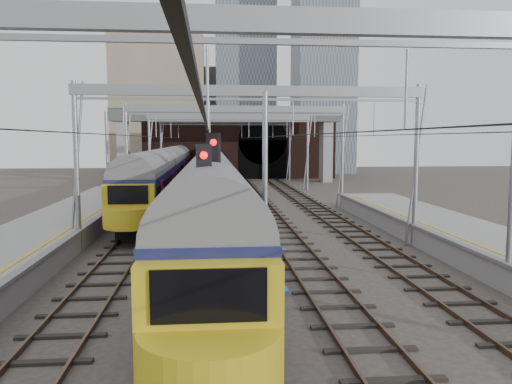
{
  "coord_description": "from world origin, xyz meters",
  "views": [
    {
      "loc": [
        -1.95,
        -15.91,
        5.3
      ],
      "look_at": [
        0.53,
        11.53,
        2.4
      ],
      "focal_mm": 35.0,
      "sensor_mm": 36.0,
      "label": 1
    }
  ],
  "objects": [
    {
      "name": "train_second",
      "position": [
        -6.0,
        39.11,
        2.38
      ],
      "size": [
        2.63,
        60.76,
        4.58
      ],
      "color": "black",
      "rests_on": "ground"
    },
    {
      "name": "equip_cover_b",
      "position": [
        -1.5,
        8.57,
        0.05
      ],
      "size": [
        0.88,
        0.7,
        0.09
      ],
      "primitive_type": "cube",
      "rotation": [
        0.0,
        0.0,
        0.19
      ],
      "color": "blue",
      "rests_on": "ground"
    },
    {
      "name": "equip_cover_c",
      "position": [
        1.18,
        7.33,
        0.04
      ],
      "size": [
        0.85,
        0.66,
        0.09
      ],
      "primitive_type": "cube",
      "rotation": [
        0.0,
        0.0,
        0.18
      ],
      "color": "blue",
      "rests_on": "ground"
    },
    {
      "name": "retaining_wall",
      "position": [
        1.4,
        51.93,
        4.33
      ],
      "size": [
        28.0,
        2.75,
        9.0
      ],
      "color": "black",
      "rests_on": "ground"
    },
    {
      "name": "overhead_line",
      "position": [
        0.0,
        21.49,
        6.57
      ],
      "size": [
        16.8,
        80.0,
        8.0
      ],
      "color": "gray",
      "rests_on": "ground"
    },
    {
      "name": "tracks",
      "position": [
        0.0,
        15.0,
        0.02
      ],
      "size": [
        14.4,
        80.0,
        0.22
      ],
      "color": "#4C3828",
      "rests_on": "ground"
    },
    {
      "name": "city_skyline",
      "position": [
        2.73,
        70.48,
        17.09
      ],
      "size": [
        37.5,
        27.5,
        60.0
      ],
      "color": "tan",
      "rests_on": "ground"
    },
    {
      "name": "equip_cover_a",
      "position": [
        0.19,
        1.11,
        0.06
      ],
      "size": [
        1.03,
        0.81,
        0.11
      ],
      "primitive_type": "cube",
      "rotation": [
        0.0,
        0.0,
        0.17
      ],
      "color": "blue",
      "rests_on": "ground"
    },
    {
      "name": "signal_near_left",
      "position": [
        -2.12,
        -3.71,
        3.24
      ],
      "size": [
        0.38,
        0.48,
        5.19
      ],
      "rotation": [
        0.0,
        0.0,
        0.1
      ],
      "color": "black",
      "rests_on": "ground"
    },
    {
      "name": "train_main",
      "position": [
        -2.0,
        23.48,
        2.42
      ],
      "size": [
        2.69,
        62.21,
        4.66
      ],
      "color": "black",
      "rests_on": "ground"
    },
    {
      "name": "signal_near_centre",
      "position": [
        -1.87,
        -1.05,
        3.41
      ],
      "size": [
        0.43,
        0.49,
        5.5
      ],
      "rotation": [
        0.0,
        0.0,
        -0.41
      ],
      "color": "black",
      "rests_on": "ground"
    },
    {
      "name": "ground",
      "position": [
        0.0,
        0.0,
        0.0
      ],
      "size": [
        160.0,
        160.0,
        0.0
      ],
      "primitive_type": "plane",
      "color": "#38332D",
      "rests_on": "ground"
    },
    {
      "name": "overbridge",
      "position": [
        0.0,
        46.0,
        7.27
      ],
      "size": [
        28.0,
        3.0,
        9.25
      ],
      "color": "gray",
      "rests_on": "ground"
    }
  ]
}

